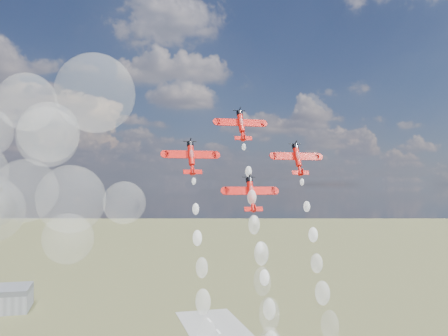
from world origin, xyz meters
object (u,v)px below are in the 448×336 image
plane_slot (251,193)px  plane_right (298,159)px  plane_lead (241,125)px  plane_left (191,157)px

plane_slot → plane_right: bearing=16.5°
plane_right → plane_lead: bearing=163.5°
plane_right → plane_left: bearing=180.0°
plane_lead → plane_slot: size_ratio=1.00×
plane_right → plane_slot: 18.01m
plane_lead → plane_right: (14.75, -4.36, -9.36)m
plane_right → plane_slot: bearing=-163.5°
plane_lead → plane_left: bearing=-163.5°
plane_left → plane_right: (29.51, 0.00, 0.00)m
plane_lead → plane_left: plane_lead is taller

